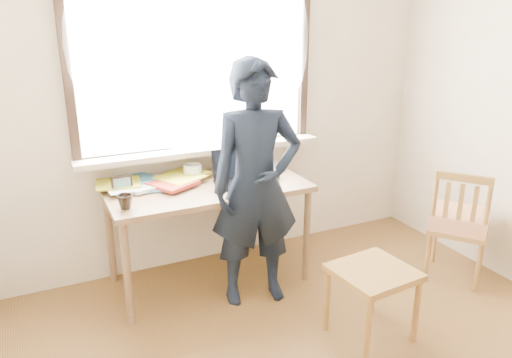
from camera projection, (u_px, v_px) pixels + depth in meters
name	position (u px, v px, depth m)	size (l,w,h in m)	color
room_shell	(375.00, 79.00, 2.09)	(3.52, 4.02, 2.61)	beige
desk	(207.00, 196.00, 3.52)	(1.40, 0.70, 0.75)	brown
laptop	(238.00, 175.00, 3.54)	(0.35, 0.30, 0.23)	black
mug_white	(193.00, 172.00, 3.62)	(0.14, 0.14, 0.11)	white
mug_dark	(125.00, 202.00, 3.07)	(0.10, 0.10, 0.09)	black
mouse	(273.00, 178.00, 3.59)	(0.10, 0.07, 0.04)	black
desk_clutter	(153.00, 180.00, 3.53)	(0.90, 0.57, 0.05)	gold
book_a	(153.00, 183.00, 3.50)	(0.21, 0.28, 0.03)	white
book_b	(256.00, 167.00, 3.86)	(0.20, 0.27, 0.02)	white
picture_frame	(122.00, 185.00, 3.33)	(0.14, 0.02, 0.11)	black
work_chair	(373.00, 280.00, 2.97)	(0.48, 0.46, 0.46)	olive
side_chair	(460.00, 221.00, 3.63)	(0.54, 0.55, 0.86)	olive
person	(256.00, 185.00, 3.26)	(0.60, 0.39, 1.65)	black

